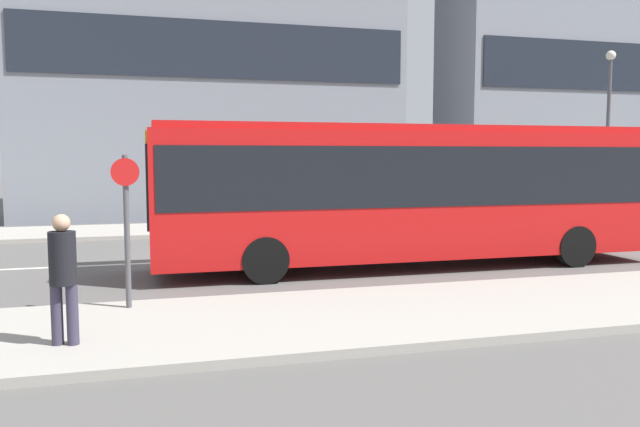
{
  "coord_description": "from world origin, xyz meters",
  "views": [
    {
      "loc": [
        -1.86,
        -15.34,
        2.57
      ],
      "look_at": [
        1.87,
        -1.68,
        1.26
      ],
      "focal_mm": 35.0,
      "sensor_mm": 36.0,
      "label": 1
    }
  ],
  "objects_px": {
    "city_bus": "(411,186)",
    "pedestrian_near_stop": "(63,271)",
    "parked_car_0": "(557,212)",
    "street_lamp": "(608,116)",
    "bus_stop_sign": "(127,219)"
  },
  "relations": [
    {
      "from": "city_bus",
      "to": "pedestrian_near_stop",
      "type": "height_order",
      "value": "city_bus"
    },
    {
      "from": "parked_car_0",
      "to": "city_bus",
      "type": "bearing_deg",
      "value": -145.87
    },
    {
      "from": "pedestrian_near_stop",
      "to": "street_lamp",
      "type": "xyz_separation_m",
      "value": [
        18.07,
        11.8,
        2.98
      ]
    },
    {
      "from": "city_bus",
      "to": "pedestrian_near_stop",
      "type": "bearing_deg",
      "value": -140.33
    },
    {
      "from": "city_bus",
      "to": "parked_car_0",
      "type": "relative_size",
      "value": 2.62
    },
    {
      "from": "bus_stop_sign",
      "to": "pedestrian_near_stop",
      "type": "bearing_deg",
      "value": -111.56
    },
    {
      "from": "bus_stop_sign",
      "to": "street_lamp",
      "type": "xyz_separation_m",
      "value": [
        17.34,
        9.94,
        2.5
      ]
    },
    {
      "from": "city_bus",
      "to": "bus_stop_sign",
      "type": "bearing_deg",
      "value": -149.44
    },
    {
      "from": "pedestrian_near_stop",
      "to": "bus_stop_sign",
      "type": "relative_size",
      "value": 0.69
    },
    {
      "from": "pedestrian_near_stop",
      "to": "street_lamp",
      "type": "height_order",
      "value": "street_lamp"
    },
    {
      "from": "parked_car_0",
      "to": "street_lamp",
      "type": "relative_size",
      "value": 0.7
    },
    {
      "from": "bus_stop_sign",
      "to": "street_lamp",
      "type": "relative_size",
      "value": 0.38
    },
    {
      "from": "pedestrian_near_stop",
      "to": "parked_car_0",
      "type": "bearing_deg",
      "value": 48.53
    },
    {
      "from": "bus_stop_sign",
      "to": "street_lamp",
      "type": "distance_m",
      "value": 20.15
    },
    {
      "from": "bus_stop_sign",
      "to": "street_lamp",
      "type": "bearing_deg",
      "value": 29.83
    }
  ]
}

